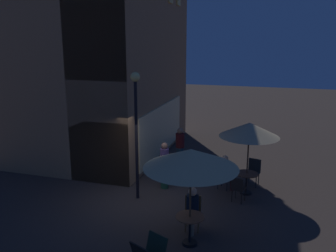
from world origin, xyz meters
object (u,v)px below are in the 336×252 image
(street_lamp_near_corner, at_px, (136,116))
(cafe_table_0, at_px, (247,178))
(patio_umbrella_0, at_px, (249,130))
(patron_standing_3, at_px, (180,149))
(cafe_chair_3, at_px, (193,210))
(cafe_chair_2, at_px, (238,187))
(cafe_chair_0, at_px, (254,170))
(patron_seated_1, at_px, (192,207))
(patio_umbrella_1, at_px, (191,159))
(patron_standing_2, at_px, (165,165))
(cafe_chair_1, at_px, (222,173))
(cafe_table_1, at_px, (190,224))
(patron_seated_0, at_px, (226,170))

(street_lamp_near_corner, xyz_separation_m, cafe_table_0, (1.40, -3.38, -2.22))
(patio_umbrella_0, bearing_deg, patron_standing_3, 60.81)
(street_lamp_near_corner, xyz_separation_m, cafe_chair_3, (-1.33, -2.16, -2.22))
(patron_standing_3, bearing_deg, cafe_chair_2, 83.43)
(cafe_chair_0, bearing_deg, cafe_table_0, 0.00)
(cafe_table_0, relative_size, patron_seated_1, 0.62)
(cafe_table_0, height_order, cafe_chair_0, cafe_chair_0)
(patio_umbrella_1, height_order, patron_standing_2, patio_umbrella_1)
(cafe_chair_1, distance_m, patron_standing_2, 2.03)
(patio_umbrella_1, height_order, cafe_chair_2, patio_umbrella_1)
(patio_umbrella_1, bearing_deg, patron_standing_3, 17.76)
(cafe_table_1, height_order, patron_seated_1, patron_seated_1)
(patio_umbrella_1, bearing_deg, street_lamp_near_corner, 46.67)
(cafe_chair_1, distance_m, cafe_chair_3, 2.96)
(patron_seated_0, bearing_deg, patio_umbrella_1, -82.28)
(street_lamp_near_corner, xyz_separation_m, patron_seated_0, (1.57, -2.67, -2.07))
(cafe_table_0, bearing_deg, cafe_chair_3, 155.94)
(cafe_chair_0, xyz_separation_m, cafe_chair_1, (-0.66, 1.03, -0.01))
(cafe_chair_1, height_order, patron_seated_0, patron_seated_0)
(street_lamp_near_corner, relative_size, patron_seated_1, 3.35)
(cafe_chair_0, height_order, cafe_chair_2, cafe_chair_0)
(cafe_chair_1, relative_size, cafe_chair_3, 0.98)
(patron_standing_2, xyz_separation_m, patron_standing_3, (1.89, -0.05, 0.02))
(patio_umbrella_1, height_order, patron_standing_3, patio_umbrella_1)
(street_lamp_near_corner, distance_m, patron_seated_0, 3.73)
(cafe_chair_1, bearing_deg, patron_seated_0, -0.00)
(cafe_table_0, bearing_deg, patron_seated_0, 76.17)
(cafe_chair_1, bearing_deg, patio_umbrella_1, -80.04)
(cafe_chair_2, bearing_deg, cafe_chair_1, 48.63)
(patio_umbrella_0, distance_m, cafe_chair_3, 3.43)
(street_lamp_near_corner, relative_size, patio_umbrella_0, 1.67)
(cafe_table_1, xyz_separation_m, patron_seated_0, (3.71, -0.40, 0.13))
(cafe_chair_1, relative_size, patron_standing_3, 0.52)
(cafe_chair_3, xyz_separation_m, patron_seated_1, (-0.15, -0.02, 0.16))
(cafe_chair_3, height_order, patron_standing_3, patron_standing_3)
(street_lamp_near_corner, height_order, patron_seated_1, street_lamp_near_corner)
(cafe_chair_3, height_order, patron_seated_0, patron_seated_0)
(cafe_chair_0, height_order, patron_standing_2, patron_standing_2)
(patio_umbrella_0, height_order, cafe_chair_2, patio_umbrella_0)
(patio_umbrella_1, relative_size, patron_seated_1, 2.06)
(patio_umbrella_1, relative_size, cafe_chair_0, 2.71)
(cafe_chair_0, height_order, cafe_chair_1, cafe_chair_0)
(patio_umbrella_1, bearing_deg, cafe_table_0, -17.37)
(cafe_chair_2, distance_m, patron_standing_3, 3.43)
(patron_standing_3, bearing_deg, patron_seated_1, 54.74)
(street_lamp_near_corner, distance_m, patio_umbrella_0, 3.70)
(patio_umbrella_1, relative_size, cafe_chair_3, 2.75)
(patio_umbrella_1, relative_size, patron_standing_3, 1.47)
(cafe_chair_0, distance_m, cafe_chair_3, 3.86)
(patron_seated_1, xyz_separation_m, patron_standing_2, (2.52, 1.58, 0.15))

